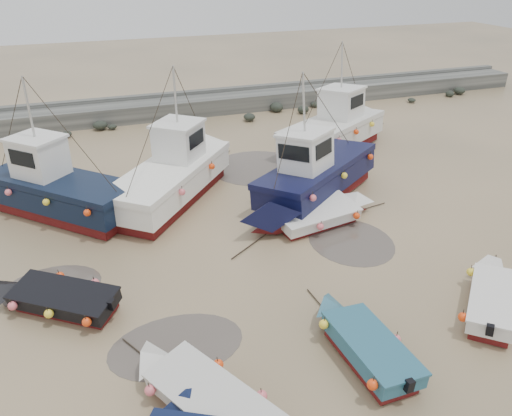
% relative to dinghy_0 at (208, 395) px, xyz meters
% --- Properties ---
extents(ground, '(120.00, 120.00, 0.00)m').
position_rel_dinghy_0_xyz_m(ground, '(4.11, 4.53, -0.54)').
color(ground, tan).
rests_on(ground, ground).
extents(seawall, '(60.00, 4.92, 1.50)m').
position_rel_dinghy_0_xyz_m(seawall, '(4.16, 26.52, 0.09)').
color(seawall, slate).
rests_on(seawall, ground).
extents(puddle_a, '(4.18, 4.18, 0.01)m').
position_rel_dinghy_0_xyz_m(puddle_a, '(-0.32, 2.69, -0.54)').
color(puddle_a, '#514841').
rests_on(puddle_a, ground).
extents(puddle_b, '(3.46, 3.46, 0.01)m').
position_rel_dinghy_0_xyz_m(puddle_b, '(7.81, 6.37, -0.54)').
color(puddle_b, '#514841').
rests_on(puddle_b, ground).
extents(puddle_c, '(3.46, 3.46, 0.01)m').
position_rel_dinghy_0_xyz_m(puddle_c, '(-3.95, 7.18, -0.54)').
color(puddle_c, '#514841').
rests_on(puddle_c, ground).
extents(puddle_d, '(5.28, 5.28, 0.01)m').
position_rel_dinghy_0_xyz_m(puddle_d, '(6.83, 15.25, -0.54)').
color(puddle_d, '#514841').
rests_on(puddle_d, ground).
extents(dinghy_0, '(3.68, 5.99, 1.43)m').
position_rel_dinghy_0_xyz_m(dinghy_0, '(0.00, 0.00, 0.00)').
color(dinghy_0, maroon).
rests_on(dinghy_0, ground).
extents(dinghy_2, '(2.08, 5.59, 1.43)m').
position_rel_dinghy_0_xyz_m(dinghy_2, '(4.83, 0.44, 0.02)').
color(dinghy_2, maroon).
rests_on(dinghy_2, ground).
extents(dinghy_3, '(4.58, 4.53, 1.43)m').
position_rel_dinghy_0_xyz_m(dinghy_3, '(10.12, 0.90, 0.01)').
color(dinghy_3, maroon).
rests_on(dinghy_3, ground).
extents(dinghy_4, '(5.08, 4.00, 1.43)m').
position_rel_dinghy_0_xyz_m(dinghy_4, '(-3.71, 5.83, 0.01)').
color(dinghy_4, maroon).
rests_on(dinghy_4, ground).
extents(dinghy_5, '(6.04, 2.47, 1.43)m').
position_rel_dinghy_0_xyz_m(dinghy_5, '(7.38, 8.26, 0.01)').
color(dinghy_5, maroon).
rests_on(dinghy_5, ground).
extents(cabin_boat_0, '(8.18, 8.18, 6.22)m').
position_rel_dinghy_0_xyz_m(cabin_boat_0, '(-3.84, 13.24, 0.79)').
color(cabin_boat_0, maroon).
rests_on(cabin_boat_0, ground).
extents(cabin_boat_1, '(8.21, 9.46, 6.22)m').
position_rel_dinghy_0_xyz_m(cabin_boat_1, '(1.91, 13.12, 0.77)').
color(cabin_boat_1, maroon).
rests_on(cabin_boat_1, ground).
extents(cabin_boat_2, '(9.48, 7.17, 6.22)m').
position_rel_dinghy_0_xyz_m(cabin_boat_2, '(7.79, 10.21, 0.78)').
color(cabin_boat_2, maroon).
rests_on(cabin_boat_2, ground).
extents(cabin_boat_3, '(9.76, 6.96, 6.22)m').
position_rel_dinghy_0_xyz_m(cabin_boat_3, '(12.53, 16.51, 0.79)').
color(cabin_boat_3, maroon).
rests_on(cabin_boat_3, ground).
extents(person, '(0.73, 0.72, 1.70)m').
position_rel_dinghy_0_xyz_m(person, '(2.86, 12.70, -0.54)').
color(person, '#1A1B3C').
rests_on(person, ground).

